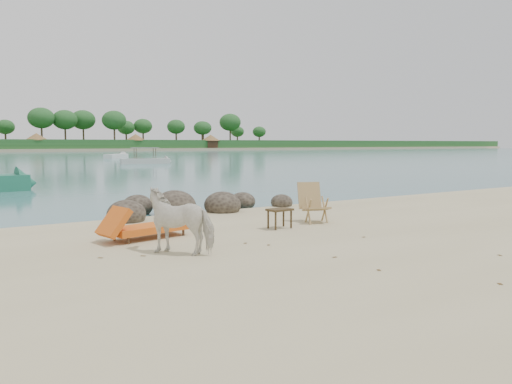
# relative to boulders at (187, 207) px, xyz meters

# --- Properties ---
(boulders) EXTENTS (6.27, 2.80, 0.94)m
(boulders) POSITION_rel_boulders_xyz_m (0.00, 0.00, 0.00)
(boulders) COLOR black
(boulders) RESTS_ON ground
(cow) EXTENTS (1.47, 1.53, 1.24)m
(cow) POSITION_rel_boulders_xyz_m (-2.40, -5.02, 0.43)
(cow) COLOR white
(cow) RESTS_ON ground
(side_table) EXTENTS (0.63, 0.43, 0.49)m
(side_table) POSITION_rel_boulders_xyz_m (0.71, -3.88, 0.06)
(side_table) COLOR #2E2212
(side_table) RESTS_ON ground
(lounge_chair) EXTENTS (2.24, 1.15, 0.64)m
(lounge_chair) POSITION_rel_boulders_xyz_m (-2.41, -3.33, 0.14)
(lounge_chair) COLOR #E2581A
(lounge_chair) RESTS_ON ground
(deck_chair) EXTENTS (0.89, 0.93, 1.05)m
(deck_chair) POSITION_rel_boulders_xyz_m (2.06, -3.65, 0.34)
(deck_chair) COLOR #9E784F
(deck_chair) RESTS_ON ground
(boat_mid) EXTENTS (5.81, 2.04, 2.78)m
(boat_mid) POSITION_rel_boulders_xyz_m (12.14, 36.99, 1.20)
(boat_mid) COLOR #B5B6B2
(boat_mid) RESTS_ON water
(boat_far) EXTENTS (5.16, 5.55, 0.72)m
(boat_far) POSITION_rel_boulders_xyz_m (15.51, 58.26, 0.18)
(boat_far) COLOR silver
(boat_far) RESTS_ON water
(dead_leaves) EXTENTS (7.22, 5.03, 0.00)m
(dead_leaves) POSITION_rel_boulders_xyz_m (0.09, -6.97, -0.18)
(dead_leaves) COLOR brown
(dead_leaves) RESTS_ON ground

